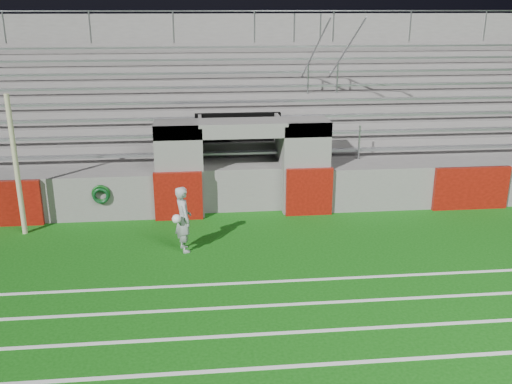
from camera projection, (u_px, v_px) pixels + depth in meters
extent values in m
plane|color=#10520D|center=(255.00, 262.00, 13.06)|extent=(90.00, 90.00, 0.00)
cylinder|color=#C4BE92|center=(16.00, 166.00, 14.16)|extent=(0.13, 0.13, 3.60)
cube|color=white|center=(280.00, 367.00, 9.28)|extent=(28.00, 0.09, 0.01)
cube|color=white|center=(272.00, 334.00, 10.22)|extent=(28.00, 0.09, 0.01)
cube|color=white|center=(266.00, 306.00, 11.16)|extent=(28.00, 0.09, 0.01)
cube|color=white|center=(260.00, 282.00, 12.11)|extent=(28.00, 0.09, 0.01)
cube|color=slate|center=(507.00, 185.00, 16.61)|extent=(10.60, 0.35, 1.25)
cube|color=slate|center=(178.00, 168.00, 15.78)|extent=(1.20, 1.00, 2.60)
cube|color=slate|center=(306.00, 165.00, 16.13)|extent=(1.20, 1.00, 2.60)
cube|color=black|center=(238.00, 153.00, 17.58)|extent=(2.60, 0.20, 2.50)
cube|color=slate|center=(201.00, 164.00, 16.42)|extent=(0.10, 2.20, 2.50)
cube|color=slate|center=(280.00, 162.00, 16.65)|extent=(0.10, 2.20, 2.50)
cube|color=slate|center=(242.00, 128.00, 15.61)|extent=(4.80, 1.00, 0.40)
cube|color=slate|center=(234.00, 141.00, 19.64)|extent=(26.00, 8.00, 0.20)
cube|color=slate|center=(234.00, 158.00, 19.83)|extent=(26.00, 8.00, 1.05)
cube|color=#650E08|center=(178.00, 196.00, 15.45)|extent=(1.30, 0.15, 1.35)
cube|color=#650E08|center=(309.00, 192.00, 15.80)|extent=(1.30, 0.15, 1.35)
cube|color=#650E08|center=(471.00, 188.00, 16.27)|extent=(2.20, 0.15, 1.25)
cube|color=#96989E|center=(240.00, 153.00, 16.77)|extent=(23.00, 0.28, 0.06)
cube|color=slate|center=(238.00, 147.00, 17.59)|extent=(24.00, 0.75, 0.38)
cube|color=#96989E|center=(238.00, 134.00, 17.36)|extent=(23.00, 0.28, 0.06)
cube|color=slate|center=(236.00, 135.00, 18.24)|extent=(24.00, 0.75, 0.76)
cube|color=#96989E|center=(236.00, 117.00, 17.95)|extent=(23.00, 0.28, 0.06)
cube|color=slate|center=(235.00, 125.00, 18.88)|extent=(24.00, 0.75, 1.14)
cube|color=#96989E|center=(235.00, 102.00, 18.54)|extent=(23.00, 0.28, 0.06)
cube|color=slate|center=(233.00, 115.00, 19.53)|extent=(24.00, 0.75, 1.52)
cube|color=#96989E|center=(233.00, 87.00, 19.13)|extent=(23.00, 0.28, 0.06)
cube|color=slate|center=(232.00, 106.00, 20.18)|extent=(24.00, 0.75, 1.90)
cube|color=#96989E|center=(231.00, 73.00, 19.72)|extent=(23.00, 0.28, 0.06)
cube|color=slate|center=(230.00, 97.00, 20.83)|extent=(24.00, 0.75, 2.28)
cube|color=#96989E|center=(230.00, 59.00, 20.31)|extent=(23.00, 0.28, 0.06)
cube|color=slate|center=(229.00, 89.00, 21.48)|extent=(24.00, 0.75, 2.66)
cube|color=#96989E|center=(229.00, 47.00, 20.90)|extent=(23.00, 0.28, 0.06)
cube|color=slate|center=(228.00, 85.00, 22.10)|extent=(26.00, 0.60, 5.29)
cylinder|color=#A5A8AD|center=(326.00, 143.00, 16.67)|extent=(0.05, 0.05, 1.00)
cylinder|color=#A5A8AD|center=(308.00, 78.00, 19.03)|extent=(0.05, 0.05, 1.00)
cylinder|color=#A5A8AD|center=(294.00, 28.00, 21.39)|extent=(0.05, 0.05, 1.00)
cylinder|color=#A5A8AD|center=(308.00, 63.00, 18.87)|extent=(0.05, 6.02, 3.08)
cylinder|color=#A5A8AD|center=(359.00, 143.00, 16.77)|extent=(0.05, 0.05, 1.00)
cylinder|color=#A5A8AD|center=(337.00, 78.00, 19.13)|extent=(0.05, 0.05, 1.00)
cylinder|color=#A5A8AD|center=(320.00, 27.00, 21.48)|extent=(0.05, 0.05, 1.00)
cylinder|color=#A5A8AD|center=(338.00, 63.00, 18.97)|extent=(0.05, 6.02, 3.08)
cylinder|color=#A5A8AD|center=(4.00, 27.00, 20.35)|extent=(0.05, 0.05, 1.10)
cylinder|color=#A5A8AD|center=(90.00, 27.00, 20.64)|extent=(0.05, 0.05, 1.10)
cylinder|color=#A5A8AD|center=(173.00, 27.00, 20.93)|extent=(0.05, 0.05, 1.10)
cylinder|color=#A5A8AD|center=(254.00, 26.00, 21.22)|extent=(0.05, 0.05, 1.10)
cylinder|color=#A5A8AD|center=(333.00, 26.00, 21.52)|extent=(0.05, 0.05, 1.10)
cylinder|color=#A5A8AD|center=(410.00, 26.00, 21.81)|extent=(0.05, 0.05, 1.10)
cylinder|color=#A5A8AD|center=(485.00, 25.00, 22.10)|extent=(0.05, 0.05, 1.10)
cylinder|color=#A5A8AD|center=(227.00, 11.00, 20.95)|extent=(24.00, 0.05, 0.05)
imported|color=#9DA3A6|center=(183.00, 219.00, 13.45)|extent=(0.54, 0.67, 1.60)
sphere|color=white|center=(177.00, 219.00, 13.16)|extent=(0.21, 0.21, 0.21)
torus|color=#0D4312|center=(101.00, 194.00, 15.21)|extent=(0.50, 0.09, 0.50)
torus|color=#0B3A18|center=(101.00, 196.00, 15.18)|extent=(0.44, 0.08, 0.44)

